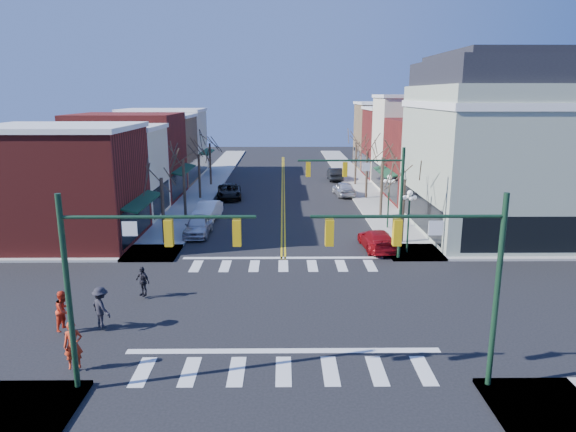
{
  "coord_description": "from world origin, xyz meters",
  "views": [
    {
      "loc": [
        0.0,
        -23.98,
        10.37
      ],
      "look_at": [
        0.31,
        7.82,
        2.8
      ],
      "focal_mm": 32.0,
      "sensor_mm": 36.0,
      "label": 1
    }
  ],
  "objects_px": {
    "victorian_corner": "(503,145)",
    "pedestrian_red_a": "(73,345)",
    "lamppost_corner": "(409,211)",
    "car_right_mid": "(344,189)",
    "car_left_near": "(198,226)",
    "car_left_mid": "(207,211)",
    "pedestrian_dark_a": "(143,281)",
    "lamppost_midblock": "(389,192)",
    "car_right_near": "(377,240)",
    "pedestrian_red_b": "(64,310)",
    "car_right_far": "(335,174)",
    "car_left_far": "(229,191)"
  },
  "relations": [
    {
      "from": "pedestrian_red_b",
      "to": "car_right_mid",
      "type": "bearing_deg",
      "value": -11.41
    },
    {
      "from": "victorian_corner",
      "to": "car_left_mid",
      "type": "height_order",
      "value": "victorian_corner"
    },
    {
      "from": "car_right_mid",
      "to": "pedestrian_red_b",
      "type": "bearing_deg",
      "value": 57.36
    },
    {
      "from": "car_right_near",
      "to": "victorian_corner",
      "type": "bearing_deg",
      "value": -158.23
    },
    {
      "from": "lamppost_midblock",
      "to": "lamppost_corner",
      "type": "bearing_deg",
      "value": -90.0
    },
    {
      "from": "victorian_corner",
      "to": "car_left_mid",
      "type": "bearing_deg",
      "value": 170.61
    },
    {
      "from": "car_right_far",
      "to": "car_left_mid",
      "type": "bearing_deg",
      "value": 57.03
    },
    {
      "from": "car_right_far",
      "to": "car_left_near",
      "type": "bearing_deg",
      "value": 62.32
    },
    {
      "from": "lamppost_corner",
      "to": "car_left_mid",
      "type": "height_order",
      "value": "lamppost_corner"
    },
    {
      "from": "lamppost_corner",
      "to": "car_right_mid",
      "type": "relative_size",
      "value": 0.97
    },
    {
      "from": "car_left_far",
      "to": "car_right_near",
      "type": "distance_m",
      "value": 21.36
    },
    {
      "from": "lamppost_midblock",
      "to": "car_left_mid",
      "type": "distance_m",
      "value": 15.12
    },
    {
      "from": "car_right_mid",
      "to": "pedestrian_red_b",
      "type": "xyz_separation_m",
      "value": [
        -16.07,
        -31.47,
        0.3
      ]
    },
    {
      "from": "car_right_far",
      "to": "pedestrian_dark_a",
      "type": "height_order",
      "value": "pedestrian_dark_a"
    },
    {
      "from": "car_left_far",
      "to": "pedestrian_dark_a",
      "type": "bearing_deg",
      "value": -99.25
    },
    {
      "from": "car_left_mid",
      "to": "car_left_far",
      "type": "relative_size",
      "value": 0.9
    },
    {
      "from": "lamppost_midblock",
      "to": "pedestrian_dark_a",
      "type": "distance_m",
      "value": 20.88
    },
    {
      "from": "car_left_near",
      "to": "car_left_mid",
      "type": "distance_m",
      "value": 4.93
    },
    {
      "from": "car_right_near",
      "to": "pedestrian_red_a",
      "type": "height_order",
      "value": "pedestrian_red_a"
    },
    {
      "from": "lamppost_midblock",
      "to": "car_left_near",
      "type": "relative_size",
      "value": 0.98
    },
    {
      "from": "car_left_far",
      "to": "pedestrian_red_a",
      "type": "xyz_separation_m",
      "value": [
        -2.5,
        -33.48,
        0.37
      ]
    },
    {
      "from": "lamppost_corner",
      "to": "car_right_far",
      "type": "xyz_separation_m",
      "value": [
        -1.8,
        30.19,
        -2.2
      ]
    },
    {
      "from": "car_left_near",
      "to": "car_right_mid",
      "type": "distance_m",
      "value": 19.93
    },
    {
      "from": "victorian_corner",
      "to": "pedestrian_red_a",
      "type": "xyz_separation_m",
      "value": [
        -24.5,
        -20.6,
        -5.57
      ]
    },
    {
      "from": "car_right_far",
      "to": "pedestrian_dark_a",
      "type": "relative_size",
      "value": 2.98
    },
    {
      "from": "lamppost_corner",
      "to": "car_left_near",
      "type": "bearing_deg",
      "value": 161.61
    },
    {
      "from": "lamppost_corner",
      "to": "lamppost_midblock",
      "type": "xyz_separation_m",
      "value": [
        0.0,
        6.5,
        0.0
      ]
    },
    {
      "from": "car_left_near",
      "to": "car_right_far",
      "type": "relative_size",
      "value": 0.95
    },
    {
      "from": "car_left_far",
      "to": "car_left_near",
      "type": "bearing_deg",
      "value": -99.0
    },
    {
      "from": "lamppost_midblock",
      "to": "car_left_mid",
      "type": "height_order",
      "value": "lamppost_midblock"
    },
    {
      "from": "car_left_mid",
      "to": "car_right_mid",
      "type": "bearing_deg",
      "value": 46.1
    },
    {
      "from": "car_left_mid",
      "to": "pedestrian_red_a",
      "type": "xyz_separation_m",
      "value": [
        -1.6,
        -24.38,
        0.32
      ]
    },
    {
      "from": "car_right_far",
      "to": "car_right_near",
      "type": "bearing_deg",
      "value": 89.13
    },
    {
      "from": "victorian_corner",
      "to": "car_left_far",
      "type": "distance_m",
      "value": 26.18
    },
    {
      "from": "car_left_far",
      "to": "car_right_mid",
      "type": "height_order",
      "value": "car_right_mid"
    },
    {
      "from": "lamppost_corner",
      "to": "victorian_corner",
      "type": "bearing_deg",
      "value": 35.86
    },
    {
      "from": "car_left_near",
      "to": "pedestrian_dark_a",
      "type": "bearing_deg",
      "value": -93.22
    },
    {
      "from": "lamppost_corner",
      "to": "pedestrian_dark_a",
      "type": "distance_m",
      "value": 17.27
    },
    {
      "from": "car_right_near",
      "to": "pedestrian_red_b",
      "type": "distance_m",
      "value": 20.37
    },
    {
      "from": "victorian_corner",
      "to": "pedestrian_dark_a",
      "type": "xyz_separation_m",
      "value": [
        -23.8,
        -13.35,
        -5.73
      ]
    },
    {
      "from": "car_left_far",
      "to": "car_right_far",
      "type": "bearing_deg",
      "value": 38.22
    },
    {
      "from": "lamppost_midblock",
      "to": "car_right_mid",
      "type": "relative_size",
      "value": 0.97
    },
    {
      "from": "car_left_far",
      "to": "car_right_mid",
      "type": "distance_m",
      "value": 11.91
    },
    {
      "from": "car_left_far",
      "to": "pedestrian_red_b",
      "type": "xyz_separation_m",
      "value": [
        -4.23,
        -30.17,
        0.33
      ]
    },
    {
      "from": "pedestrian_red_b",
      "to": "car_left_far",
      "type": "bearing_deg",
      "value": 7.65
    },
    {
      "from": "lamppost_corner",
      "to": "car_left_mid",
      "type": "bearing_deg",
      "value": 146.17
    },
    {
      "from": "victorian_corner",
      "to": "car_right_mid",
      "type": "distance_m",
      "value": 18.42
    },
    {
      "from": "lamppost_corner",
      "to": "lamppost_midblock",
      "type": "relative_size",
      "value": 1.0
    },
    {
      "from": "car_right_near",
      "to": "car_right_far",
      "type": "bearing_deg",
      "value": -93.93
    },
    {
      "from": "car_right_far",
      "to": "pedestrian_red_b",
      "type": "height_order",
      "value": "pedestrian_red_b"
    }
  ]
}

